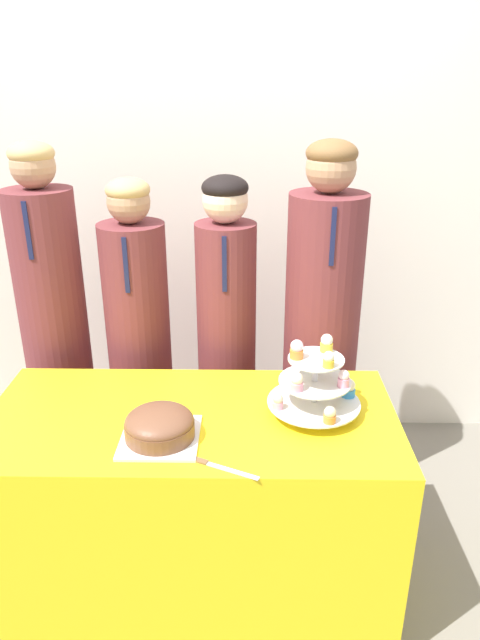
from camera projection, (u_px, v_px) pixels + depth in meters
The scene contains 9 objects.
wall_back at pixel (210, 180), 2.75m from camera, with size 9.00×0.06×2.70m.
table at pixel (195, 505), 2.06m from camera, with size 1.39×0.65×0.76m.
round_cake at pixel (160, 426), 1.77m from camera, with size 0.24×0.24×0.10m.
cake_knife at pixel (209, 464), 1.67m from camera, with size 0.22×0.11×0.01m.
cupcake_stand at pixel (316, 382), 1.89m from camera, with size 0.31×0.31×0.27m.
student_0 at pixel (57, 341), 2.45m from camera, with size 0.28×0.28×1.59m.
student_1 at pixel (140, 355), 2.47m from camera, with size 0.27×0.28×1.45m.
student_2 at pixel (227, 352), 2.46m from camera, with size 0.25×0.25×1.46m.
student_3 at pixel (320, 343), 2.43m from camera, with size 0.31×0.32×1.60m.
Camera 1 is at (0.19, -1.31, 1.80)m, focal length 32.00 mm.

